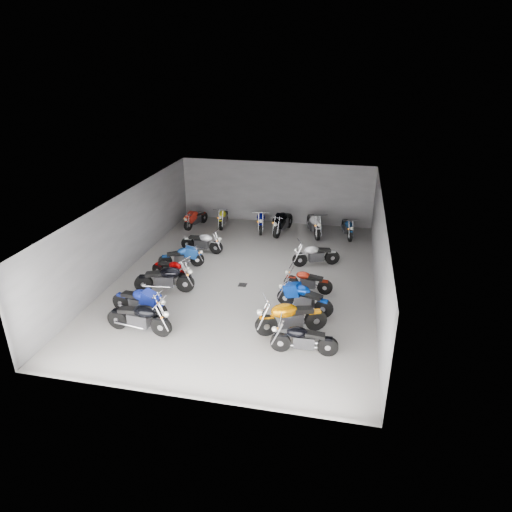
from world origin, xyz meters
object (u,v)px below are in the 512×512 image
object	(u,v)px
motorcycle_left_d	(172,270)
motorcycle_left_f	(202,242)
motorcycle_left_c	(165,279)
motorcycle_right_a	(303,339)
motorcycle_right_c	(304,298)
motorcycle_left_e	(182,257)
motorcycle_back_e	(314,224)
motorcycle_left_a	(140,318)
motorcycle_back_f	(347,227)
motorcycle_back_c	(261,220)
drain_grate	(243,285)
motorcycle_right_f	(316,255)
motorcycle_back_a	(196,218)
motorcycle_right_b	(290,317)
motorcycle_left_b	(140,302)
motorcycle_back_d	(283,222)
motorcycle_back_b	(223,217)
motorcycle_right_d	(307,281)

from	to	relation	value
motorcycle_left_d	motorcycle_left_f	bearing A→B (deg)	-166.84
motorcycle_left_c	motorcycle_right_a	size ratio (longest dim) A/B	1.10
motorcycle_left_d	motorcycle_right_c	xyz separation A→B (m)	(5.32, -1.24, 0.04)
motorcycle_left_e	motorcycle_back_e	bearing A→B (deg)	113.15
motorcycle_left_a	motorcycle_left_e	size ratio (longest dim) A/B	1.23
motorcycle_right_a	motorcycle_back_f	distance (m)	10.03
motorcycle_back_c	motorcycle_back_e	size ratio (longest dim) A/B	0.95
drain_grate	motorcycle_left_e	bearing A→B (deg)	159.72
motorcycle_right_f	motorcycle_left_e	bearing A→B (deg)	82.32
motorcycle_left_f	motorcycle_back_a	size ratio (longest dim) A/B	1.08
motorcycle_right_b	motorcycle_left_e	bearing A→B (deg)	28.84
motorcycle_left_b	motorcycle_back_d	distance (m)	9.51
motorcycle_left_d	motorcycle_back_f	world-z (taller)	motorcycle_back_f
motorcycle_left_e	motorcycle_back_e	xyz separation A→B (m)	(5.03, 4.96, 0.10)
motorcycle_back_b	motorcycle_back_e	world-z (taller)	motorcycle_back_e
drain_grate	motorcycle_right_b	size ratio (longest dim) A/B	0.14
motorcycle_left_c	motorcycle_right_d	world-z (taller)	motorcycle_left_c
motorcycle_right_a	motorcycle_back_e	distance (m)	9.95
motorcycle_left_e	motorcycle_back_f	size ratio (longest dim) A/B	0.94
motorcycle_back_c	motorcycle_right_c	bearing A→B (deg)	101.29
motorcycle_left_b	motorcycle_back_c	size ratio (longest dim) A/B	1.02
drain_grate	motorcycle_right_b	bearing A→B (deg)	-51.88
drain_grate	motorcycle_left_a	world-z (taller)	motorcycle_left_a
motorcycle_left_d	motorcycle_right_b	size ratio (longest dim) A/B	0.84
motorcycle_left_c	motorcycle_left_f	bearing A→B (deg)	165.36
motorcycle_back_c	motorcycle_back_e	bearing A→B (deg)	167.50
motorcycle_back_d	motorcycle_right_b	bearing A→B (deg)	112.68
motorcycle_left_f	motorcycle_right_c	world-z (taller)	motorcycle_right_c
motorcycle_left_a	motorcycle_left_c	size ratio (longest dim) A/B	1.01
motorcycle_left_e	motorcycle_back_d	size ratio (longest dim) A/B	0.79
motorcycle_right_f	motorcycle_back_c	size ratio (longest dim) A/B	0.91
motorcycle_left_a	motorcycle_back_d	bearing A→B (deg)	167.52
motorcycle_back_a	motorcycle_back_e	bearing A→B (deg)	-161.48
motorcycle_right_f	motorcycle_right_a	bearing A→B (deg)	160.38
motorcycle_back_c	motorcycle_back_d	world-z (taller)	motorcycle_back_d
motorcycle_back_b	motorcycle_back_d	distance (m)	3.20
motorcycle_right_b	motorcycle_back_a	distance (m)	10.71
motorcycle_back_a	motorcycle_back_b	distance (m)	1.43
motorcycle_left_d	motorcycle_right_d	xyz separation A→B (m)	(5.29, 0.19, -0.02)
motorcycle_right_f	motorcycle_back_f	xyz separation A→B (m)	(1.21, 3.68, -0.01)
motorcycle_right_a	motorcycle_back_b	xyz separation A→B (m)	(-5.34, 10.21, -0.01)
motorcycle_back_b	motorcycle_back_d	xyz separation A→B (m)	(3.17, -0.38, 0.08)
motorcycle_right_d	motorcycle_right_f	xyz separation A→B (m)	(0.09, 2.40, 0.04)
motorcycle_left_f	motorcycle_back_c	distance (m)	3.90
motorcycle_left_c	motorcycle_back_a	bearing A→B (deg)	177.63
motorcycle_left_d	motorcycle_back_c	bearing A→B (deg)	178.37
drain_grate	motorcycle_left_e	world-z (taller)	motorcycle_left_e
motorcycle_right_f	motorcycle_back_d	xyz separation A→B (m)	(-1.95, 3.53, 0.07)
motorcycle_back_a	motorcycle_back_c	xyz separation A→B (m)	(3.40, 0.24, 0.06)
motorcycle_left_f	motorcycle_right_c	bearing A→B (deg)	56.68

